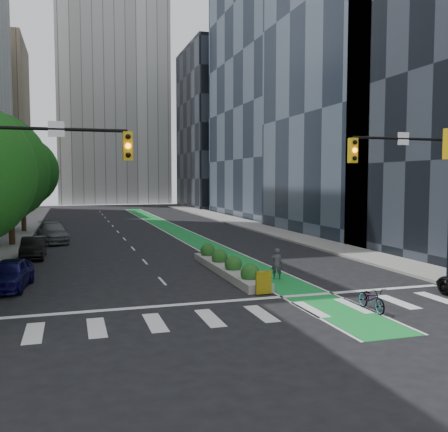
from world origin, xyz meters
TOP-DOWN VIEW (x-y plane):
  - ground at (0.00, 0.00)m, footprint 160.00×160.00m
  - sidewalk_left at (-11.80, 25.00)m, footprint 3.60×90.00m
  - sidewalk_right at (11.80, 25.00)m, footprint 3.60×90.00m
  - bike_lane_paint at (3.00, 30.00)m, footprint 2.20×70.00m
  - building_glass_far at (21.00, 45.00)m, footprint 14.00×24.00m
  - building_dark_end at (20.00, 68.00)m, footprint 14.00×18.00m
  - building_distant at (2.00, 90.00)m, footprint 22.00×16.00m
  - tree_midfar at (-11.00, 22.00)m, footprint 5.60×5.60m
  - tree_far at (-11.00, 32.00)m, footprint 6.60×6.60m
  - signal_left at (-8.70, 0.46)m, footprint 6.14×0.51m
  - signal_right at (8.67, 0.47)m, footprint 5.82×0.51m
  - median_planter at (1.20, 7.04)m, footprint 1.20×10.26m
  - bicycle at (4.20, -1.84)m, footprint 0.68×1.81m
  - cyclist at (3.12, 4.82)m, footprint 0.66×0.53m
  - parked_car_left_near at (-9.50, 6.30)m, footprint 2.14×4.27m
  - parked_car_left_mid at (-9.08, 15.53)m, footprint 1.44×4.05m
  - parked_car_left_far at (-8.18, 23.32)m, footprint 2.79×5.67m

SIDE VIEW (x-z plane):
  - ground at x=0.00m, z-range 0.00..0.00m
  - bike_lane_paint at x=3.00m, z-range 0.00..0.01m
  - sidewalk_left at x=-11.80m, z-range 0.00..0.15m
  - sidewalk_right at x=11.80m, z-range 0.00..0.15m
  - median_planter at x=1.20m, z-range -0.18..0.92m
  - bicycle at x=4.20m, z-range 0.00..0.94m
  - parked_car_left_mid at x=-9.08m, z-range 0.00..1.33m
  - parked_car_left_near at x=-9.50m, z-range 0.00..1.40m
  - cyclist at x=3.12m, z-range 0.00..1.58m
  - parked_car_left_far at x=-8.18m, z-range 0.00..1.59m
  - signal_left at x=-8.70m, z-range 1.18..8.38m
  - signal_right at x=8.67m, z-range 1.20..8.40m
  - tree_midfar at x=-11.00m, z-range 1.07..8.83m
  - tree_far at x=-11.00m, z-range 1.19..10.20m
  - building_dark_end at x=20.00m, z-range 0.00..28.00m
  - building_glass_far at x=21.00m, z-range 0.00..42.00m
  - building_distant at x=2.00m, z-range 0.00..70.00m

